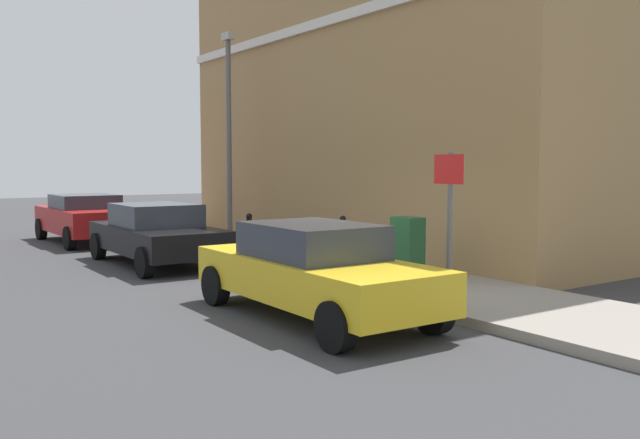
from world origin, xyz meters
The scene contains 11 objects.
ground centered at (0.00, 0.00, 0.00)m, with size 80.00×80.00×0.00m, color #38383A.
sidewalk centered at (1.82, 6.00, 0.07)m, with size 2.76×30.00×0.15m, color gray.
corner_building centered at (6.93, 4.89, 4.28)m, with size 7.55×13.78×8.56m.
car_yellow centered at (-0.99, -1.27, 0.73)m, with size 1.86×4.48×1.41m.
car_black centered at (-0.93, 5.17, 0.72)m, with size 1.99×4.38×1.39m.
car_red centered at (-1.04, 10.57, 0.74)m, with size 2.01×4.31×1.40m.
utility_cabinet centered at (1.89, -0.12, 0.68)m, with size 0.46×0.61×1.15m.
bollard_near_cabinet centered at (1.99, 2.03, 0.70)m, with size 0.14×0.14×1.04m.
bollard_far_kerb centered at (0.69, 3.79, 0.70)m, with size 0.14×0.14×1.04m.
street_sign centered at (0.78, -2.27, 1.66)m, with size 0.08×0.60×2.30m.
lamppost centered at (2.07, 7.45, 3.30)m, with size 0.20×0.44×5.72m.
Camera 1 is at (-6.49, -9.42, 2.27)m, focal length 37.80 mm.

